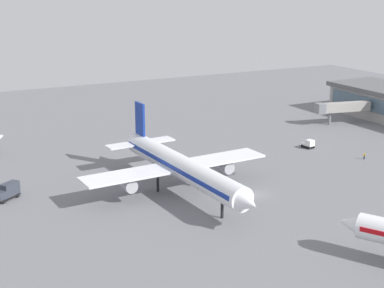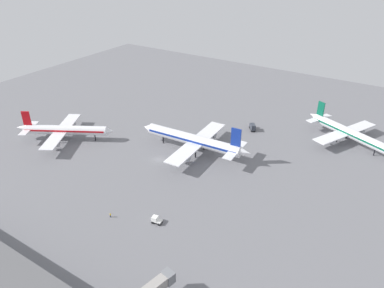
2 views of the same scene
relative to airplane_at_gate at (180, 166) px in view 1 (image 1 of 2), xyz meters
name	(u,v)px [view 1 (image 1 of 2)]	position (x,y,z in m)	size (l,w,h in m)	color
ground	(256,195)	(-8.54, -13.15, -5.68)	(288.00, 288.00, 0.00)	slate
airplane_at_gate	(180,166)	(0.00, 0.00, 0.00)	(51.36, 41.19, 15.63)	white
catering_truck	(8,191)	(12.50, 32.45, -3.99)	(4.81, 5.66, 3.30)	black
baggage_tug	(309,144)	(14.01, -44.63, -4.53)	(3.45, 2.63, 2.30)	black
ground_crew_worker	(364,156)	(-0.16, -50.54, -4.83)	(0.57, 0.45, 1.67)	#1E2338
jet_bridge	(341,107)	(31.16, -70.73, -0.55)	(6.36, 18.04, 6.74)	#9E9993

